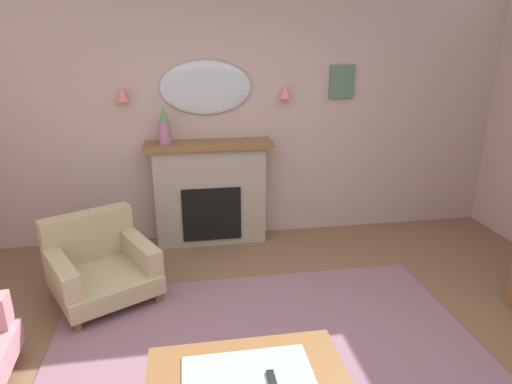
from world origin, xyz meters
The scene contains 11 objects.
wall_back centered at (0.00, 2.52, 1.38)m, with size 7.23×0.10×2.77m, color #B29993.
patterned_rug centered at (0.00, 0.20, 0.01)m, with size 3.20×2.40×0.01m, color #7F5B6B.
fireplace centered at (-0.27, 2.30, 0.57)m, with size 1.36×0.36×1.16m.
mantel_vase_right centered at (-0.72, 2.27, 1.33)m, with size 0.13×0.13×0.40m.
wall_mirror centered at (-0.27, 2.44, 1.71)m, with size 0.96×0.06×0.56m, color #B2BCC6.
wall_sconce_left centered at (-1.12, 2.39, 1.66)m, with size 0.14×0.14×0.14m, color #D17066.
wall_sconce_right centered at (0.58, 2.39, 1.66)m, with size 0.14×0.14×0.14m, color #D17066.
framed_picture centered at (1.23, 2.45, 1.75)m, with size 0.28×0.03×0.36m, color #4C6B56.
coffee_table centered at (-0.24, -0.36, 0.38)m, with size 1.10×0.60×0.45m.
tv_remote centered at (-0.12, -0.45, 0.45)m, with size 0.04×0.16×0.02m, color black.
armchair_beside_couch centered at (-1.33, 1.35, 0.31)m, with size 1.09×1.10×0.71m.
Camera 1 is at (-0.51, -2.27, 2.16)m, focal length 30.53 mm.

